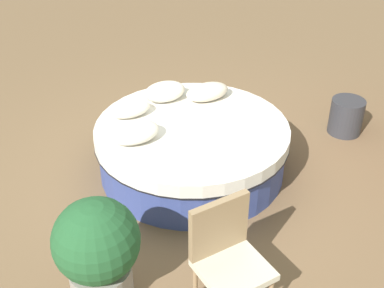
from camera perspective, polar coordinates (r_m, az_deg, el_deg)
name	(u,v)px	position (r m, az deg, el deg)	size (l,w,h in m)	color
ground_plane	(192,169)	(5.77, 0.00, -2.91)	(16.00, 16.00, 0.00)	brown
round_bed	(192,148)	(5.60, 0.00, -0.44)	(2.15, 2.15, 0.58)	#38478C
throw_pillow_0	(207,92)	(5.95, 1.76, 5.98)	(0.54, 0.30, 0.20)	beige
throw_pillow_1	(165,92)	(5.94, -3.12, 6.01)	(0.51, 0.34, 0.22)	silver
throw_pillow_2	(130,109)	(5.65, -7.11, 4.00)	(0.47, 0.28, 0.17)	silver
throw_pillow_3	(134,132)	(5.19, -6.62, 1.35)	(0.54, 0.37, 0.20)	silver
patio_chair	(227,251)	(4.00, 3.98, -12.13)	(0.55, 0.53, 0.98)	#997A56
planter	(98,250)	(4.09, -10.74, -11.81)	(0.70, 0.70, 0.99)	gray
side_table	(346,116)	(6.64, 17.20, 3.04)	(0.42, 0.42, 0.46)	#333338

